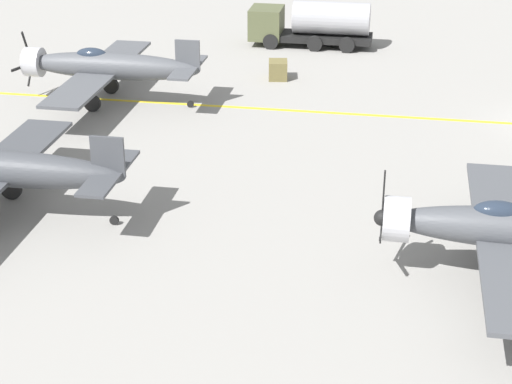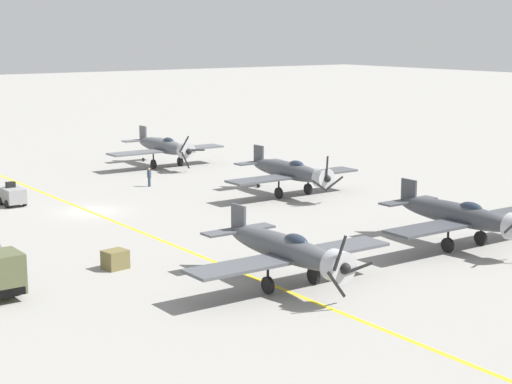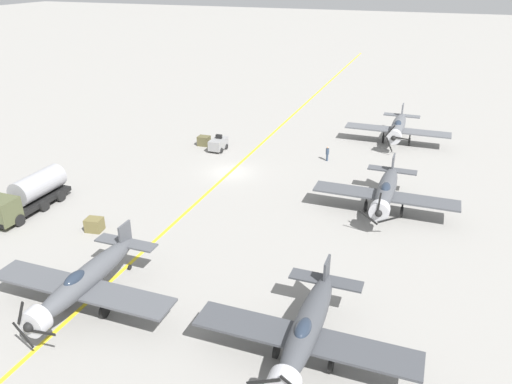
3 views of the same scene
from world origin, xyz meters
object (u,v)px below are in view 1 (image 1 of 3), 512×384
Objects in this scene: fuel_tanker at (310,23)px; supply_crate_mid_lane at (278,70)px; supply_crate_by_tanker at (331,11)px; airplane_far_center at (106,66)px.

fuel_tanker is 6.22× the size of supply_crate_mid_lane.
supply_crate_by_tanker is 15.86m from supply_crate_mid_lane.
supply_crate_mid_lane is at bearing 172.30° from fuel_tanker.
supply_crate_by_tanker is (8.35, -0.63, -1.07)m from fuel_tanker.
airplane_far_center is at bearing 155.04° from supply_crate_by_tanker.
airplane_far_center is 10.29m from supply_crate_mid_lane.
airplane_far_center reaches higher than fuel_tanker.
airplane_far_center reaches higher than supply_crate_by_tanker.
fuel_tanker is 8.44m from supply_crate_by_tanker.
supply_crate_mid_lane reaches higher than supply_crate_by_tanker.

